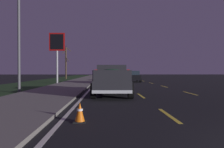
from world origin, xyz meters
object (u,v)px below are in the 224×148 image
object	(u,v)px
pickup_truck	(112,79)
bare_tree_far	(66,62)
gas_price_sign	(57,46)
sedan_black	(132,76)
traffic_cone_near	(80,112)
sedan_silver	(125,75)
sedan_white	(111,77)
street_light_near	(23,24)

from	to	relation	value
pickup_truck	bare_tree_far	world-z (taller)	bare_tree_far
pickup_truck	gas_price_sign	world-z (taller)	gas_price_sign
pickup_truck	sedan_black	distance (m)	17.27
sedan_black	traffic_cone_near	xyz separation A→B (m)	(-24.17, 4.42, -0.50)
sedan_silver	sedan_white	world-z (taller)	same
gas_price_sign	traffic_cone_near	size ratio (longest dim) A/B	10.73
bare_tree_far	traffic_cone_near	bearing A→B (deg)	-169.03
sedan_white	street_light_near	world-z (taller)	street_light_near
sedan_silver	bare_tree_far	distance (m)	11.69
pickup_truck	sedan_silver	world-z (taller)	pickup_truck
gas_price_sign	bare_tree_far	size ratio (longest dim) A/B	0.97
sedan_black	sedan_white	distance (m)	5.93
pickup_truck	bare_tree_far	xyz separation A→B (m)	(28.30, 7.98, 2.23)
sedan_silver	gas_price_sign	distance (m)	19.27
pickup_truck	street_light_near	xyz separation A→B (m)	(1.36, 5.90, 3.64)
bare_tree_far	traffic_cone_near	xyz separation A→B (m)	(-35.52, -6.89, -2.93)
sedan_black	traffic_cone_near	distance (m)	24.57
sedan_black	street_light_near	bearing A→B (deg)	149.36
sedan_silver	street_light_near	world-z (taller)	street_light_near
sedan_silver	traffic_cone_near	world-z (taller)	sedan_silver
gas_price_sign	bare_tree_far	bearing A→B (deg)	6.10
sedan_silver	bare_tree_far	xyz separation A→B (m)	(-1.65, 11.31, 2.43)
bare_tree_far	traffic_cone_near	size ratio (longest dim) A/B	11.10
pickup_truck	sedan_silver	distance (m)	30.13
sedan_black	gas_price_sign	distance (m)	10.96
sedan_white	bare_tree_far	world-z (taller)	bare_tree_far
sedan_silver	street_light_near	distance (m)	30.28
gas_price_sign	bare_tree_far	world-z (taller)	bare_tree_far
gas_price_sign	bare_tree_far	xyz separation A→B (m)	(14.52, 1.55, -1.42)
bare_tree_far	street_light_near	bearing A→B (deg)	-175.59
pickup_truck	gas_price_sign	xyz separation A→B (m)	(13.78, 6.43, 3.65)
sedan_silver	traffic_cone_near	xyz separation A→B (m)	(-37.17, 4.42, -0.50)
sedan_black	bare_tree_far	size ratio (longest dim) A/B	0.69
sedan_white	traffic_cone_near	bearing A→B (deg)	176.22
sedan_black	bare_tree_far	distance (m)	16.21
sedan_white	street_light_near	distance (m)	12.77
pickup_truck	sedan_silver	size ratio (longest dim) A/B	1.23
gas_price_sign	sedan_silver	bearing A→B (deg)	-31.12
sedan_black	sedan_silver	bearing A→B (deg)	-0.01
pickup_truck	sedan_white	size ratio (longest dim) A/B	1.23
sedan_black	gas_price_sign	xyz separation A→B (m)	(-3.16, 9.76, 3.85)
sedan_black	street_light_near	world-z (taller)	street_light_near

